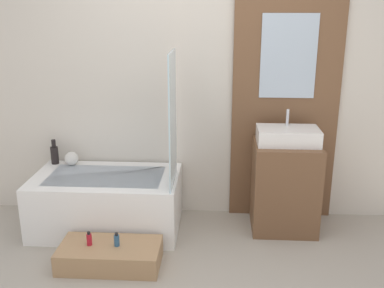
% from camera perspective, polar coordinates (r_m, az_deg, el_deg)
% --- Properties ---
extents(wall_tiled_back, '(4.20, 0.06, 2.60)m').
position_cam_1_polar(wall_tiled_back, '(4.09, 0.81, 8.41)').
color(wall_tiled_back, beige).
rests_on(wall_tiled_back, ground_plane).
extents(wall_wood_accent, '(0.95, 0.04, 2.60)m').
position_cam_1_polar(wall_wood_accent, '(4.07, 11.95, 8.16)').
color(wall_wood_accent, brown).
rests_on(wall_wood_accent, ground_plane).
extents(bathtub, '(1.27, 0.75, 0.50)m').
position_cam_1_polar(bathtub, '(4.10, -10.72, -7.22)').
color(bathtub, white).
rests_on(bathtub, ground_plane).
extents(glass_shower_screen, '(0.01, 0.50, 1.09)m').
position_cam_1_polar(glass_shower_screen, '(3.64, -2.48, 3.15)').
color(glass_shower_screen, silver).
rests_on(glass_shower_screen, bathtub).
extents(wooden_step_bench, '(0.77, 0.40, 0.17)m').
position_cam_1_polar(wooden_step_bench, '(3.62, -10.35, -13.72)').
color(wooden_step_bench, '#A87F56').
rests_on(wooden_step_bench, ground_plane).
extents(vanity_cabinet, '(0.56, 0.50, 0.79)m').
position_cam_1_polar(vanity_cabinet, '(4.06, 11.68, -5.29)').
color(vanity_cabinet, brown).
rests_on(vanity_cabinet, ground_plane).
extents(sink, '(0.52, 0.32, 0.28)m').
position_cam_1_polar(sink, '(3.91, 12.09, 1.02)').
color(sink, white).
rests_on(sink, vanity_cabinet).
extents(vase_tall_dark, '(0.07, 0.07, 0.23)m').
position_cam_1_polar(vase_tall_dark, '(4.40, -17.06, -1.21)').
color(vase_tall_dark, black).
rests_on(vase_tall_dark, bathtub).
extents(vase_round_light, '(0.13, 0.13, 0.13)m').
position_cam_1_polar(vase_round_light, '(4.33, -15.06, -1.78)').
color(vase_round_light, silver).
rests_on(vase_round_light, bathtub).
extents(bottle_soap_primary, '(0.04, 0.04, 0.11)m').
position_cam_1_polar(bottle_soap_primary, '(3.59, -12.92, -11.69)').
color(bottle_soap_primary, '#B21928').
rests_on(bottle_soap_primary, wooden_step_bench).
extents(bottle_soap_secondary, '(0.04, 0.04, 0.11)m').
position_cam_1_polar(bottle_soap_secondary, '(3.54, -9.54, -11.94)').
color(bottle_soap_secondary, '#2D567A').
rests_on(bottle_soap_secondary, wooden_step_bench).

